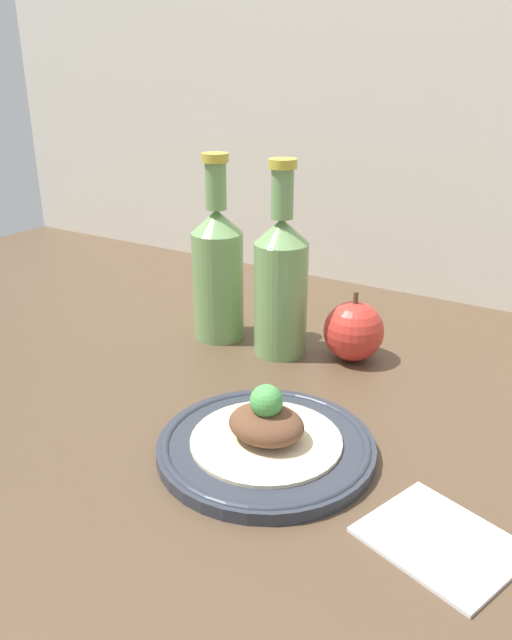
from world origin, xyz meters
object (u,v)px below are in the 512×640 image
object	(u,v)px
plated_food	(266,426)
cider_bottle_left	(218,269)
cider_bottle_right	(281,282)
apple	(354,331)
plate	(266,446)

from	to	relation	value
plated_food	cider_bottle_left	bearing A→B (deg)	133.95
cider_bottle_right	apple	world-z (taller)	cider_bottle_right
plated_food	cider_bottle_left	size ratio (longest dim) A/B	0.59
cider_bottle_left	cider_bottle_right	size ratio (longest dim) A/B	1.00
plated_food	cider_bottle_right	size ratio (longest dim) A/B	0.59
plated_food	apple	world-z (taller)	apple
cider_bottle_left	plate	bearing A→B (deg)	-46.05
plated_food	apple	xyz separation A→B (cm)	(-1.59, 25.76, 0.91)
apple	plated_food	bearing A→B (deg)	-86.46
plate	apple	world-z (taller)	apple
cider_bottle_left	cider_bottle_right	bearing A→B (deg)	0.00
cider_bottle_left	apple	size ratio (longest dim) A/B	2.73
plate	plated_food	xyz separation A→B (cm)	(0.00, -0.00, 2.35)
plate	cider_bottle_right	xyz separation A→B (cm)	(-11.24, 22.52, 9.59)
plate	plated_food	distance (cm)	2.35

